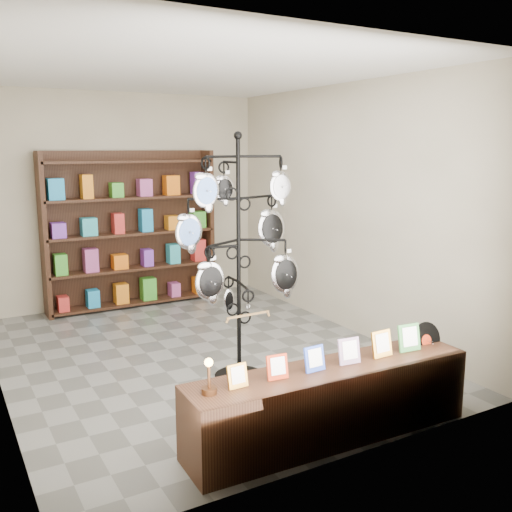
# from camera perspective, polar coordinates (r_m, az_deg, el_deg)

# --- Properties ---
(ground) EXTENTS (5.00, 5.00, 0.00)m
(ground) POSITION_cam_1_polar(r_m,az_deg,el_deg) (6.42, -5.75, -9.70)
(ground) COLOR slate
(ground) RESTS_ON ground
(room_envelope) EXTENTS (5.00, 5.00, 5.00)m
(room_envelope) POSITION_cam_1_polar(r_m,az_deg,el_deg) (6.03, -6.09, 7.02)
(room_envelope) COLOR #BDB398
(room_envelope) RESTS_ON ground
(display_tree) EXTENTS (1.22, 1.05, 2.39)m
(display_tree) POSITION_cam_1_polar(r_m,az_deg,el_deg) (5.38, -1.76, 1.58)
(display_tree) COLOR black
(display_tree) RESTS_ON ground
(front_shelf) EXTENTS (2.38, 0.56, 0.84)m
(front_shelf) POSITION_cam_1_polar(r_m,az_deg,el_deg) (4.61, 7.50, -14.28)
(front_shelf) COLOR black
(front_shelf) RESTS_ON ground
(back_shelving) EXTENTS (2.42, 0.36, 2.20)m
(back_shelving) POSITION_cam_1_polar(r_m,az_deg,el_deg) (8.26, -12.37, 2.11)
(back_shelving) COLOR black
(back_shelving) RESTS_ON ground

